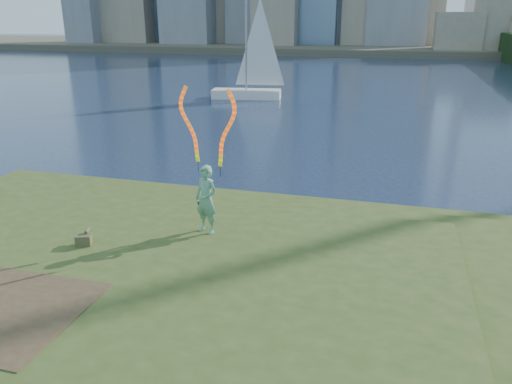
% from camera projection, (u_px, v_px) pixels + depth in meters
% --- Properties ---
extents(ground, '(320.00, 320.00, 0.00)m').
position_uv_depth(ground, '(172.00, 283.00, 12.65)').
color(ground, '#1B2944').
rests_on(ground, ground).
extents(grassy_knoll, '(20.00, 18.00, 0.80)m').
position_uv_depth(grassy_knoll, '(125.00, 322.00, 10.45)').
color(grassy_knoll, '#3B4B1A').
rests_on(grassy_knoll, ground).
extents(dirt_patch, '(3.20, 3.00, 0.02)m').
position_uv_depth(dirt_patch, '(3.00, 310.00, 10.03)').
color(dirt_patch, '#47331E').
rests_on(dirt_patch, grassy_knoll).
extents(far_shore, '(320.00, 40.00, 1.20)m').
position_uv_depth(far_shore, '(374.00, 47.00, 98.75)').
color(far_shore, '#4B4637').
rests_on(far_shore, ground).
extents(woman_with_ribbons, '(2.05, 0.79, 4.24)m').
position_uv_depth(woman_with_ribbons, '(207.00, 183.00, 13.27)').
color(woman_with_ribbons, '#127640').
rests_on(woman_with_ribbons, grassy_knoll).
extents(canvas_bag, '(0.45, 0.50, 0.37)m').
position_uv_depth(canvas_bag, '(84.00, 239.00, 12.88)').
color(canvas_bag, '#484425').
rests_on(canvas_bag, grassy_knoll).
extents(sailboat, '(5.98, 2.60, 8.96)m').
position_uv_depth(sailboat, '(250.00, 79.00, 40.52)').
color(sailboat, white).
rests_on(sailboat, ground).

